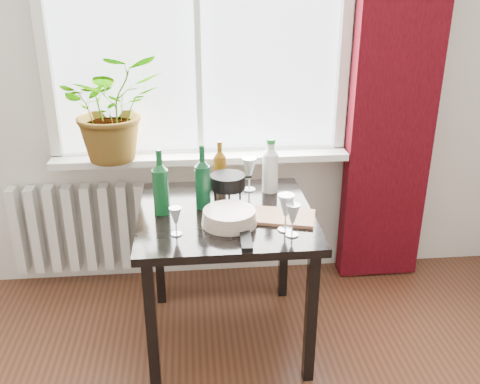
{
  "coord_description": "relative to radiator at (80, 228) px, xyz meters",
  "views": [
    {
      "loc": [
        -0.06,
        -0.83,
        1.85
      ],
      "look_at": [
        0.17,
        1.55,
        0.84
      ],
      "focal_mm": 40.0,
      "sensor_mm": 36.0,
      "label": 1
    }
  ],
  "objects": [
    {
      "name": "wineglass_front_left",
      "position": [
        0.61,
        -0.85,
        0.43
      ],
      "size": [
        0.07,
        0.07,
        0.13
      ],
      "primitive_type": null,
      "rotation": [
        0.0,
        0.0,
        -0.25
      ],
      "color": "#B1B5BE",
      "rests_on": "table"
    },
    {
      "name": "fondue_pot",
      "position": [
        0.87,
        -0.48,
        0.43
      ],
      "size": [
        0.22,
        0.2,
        0.14
      ],
      "primitive_type": null,
      "rotation": [
        0.0,
        0.0,
        -0.1
      ],
      "color": "black",
      "rests_on": "table"
    },
    {
      "name": "potted_plant",
      "position": [
        0.27,
        -0.08,
        0.76
      ],
      "size": [
        0.64,
        0.59,
        0.6
      ],
      "primitive_type": "imported",
      "rotation": [
        0.0,
        0.0,
        0.27
      ],
      "color": "#30771F",
      "rests_on": "windowsill"
    },
    {
      "name": "plate_stack",
      "position": [
        0.86,
        -0.76,
        0.4
      ],
      "size": [
        0.28,
        0.28,
        0.07
      ],
      "primitive_type": "cylinder",
      "rotation": [
        0.0,
        0.0,
        0.09
      ],
      "color": "beige",
      "rests_on": "table"
    },
    {
      "name": "wine_bottle_right",
      "position": [
        0.74,
        -0.56,
        0.52
      ],
      "size": [
        0.09,
        0.09,
        0.33
      ],
      "primitive_type": null,
      "rotation": [
        0.0,
        0.0,
        -0.26
      ],
      "color": "#0C3F21",
      "rests_on": "table"
    },
    {
      "name": "windowsill",
      "position": [
        0.75,
        -0.03,
        0.44
      ],
      "size": [
        1.72,
        0.2,
        0.04
      ],
      "color": "white",
      "rests_on": "ground"
    },
    {
      "name": "bottle_amber",
      "position": [
        0.84,
        -0.33,
        0.5
      ],
      "size": [
        0.07,
        0.07,
        0.27
      ],
      "primitive_type": null,
      "rotation": [
        0.0,
        0.0,
        -0.04
      ],
      "color": "brown",
      "rests_on": "table"
    },
    {
      "name": "wineglass_back_center",
      "position": [
        1.0,
        -0.36,
        0.45
      ],
      "size": [
        0.08,
        0.08,
        0.19
      ],
      "primitive_type": null,
      "rotation": [
        0.0,
        0.0,
        0.07
      ],
      "color": "white",
      "rests_on": "table"
    },
    {
      "name": "wineglass_front_right",
      "position": [
        1.11,
        -0.85,
        0.45
      ],
      "size": [
        0.09,
        0.09,
        0.18
      ],
      "primitive_type": null,
      "rotation": [
        0.0,
        0.0,
        0.16
      ],
      "color": "silver",
      "rests_on": "table"
    },
    {
      "name": "radiator",
      "position": [
        0.0,
        0.0,
        0.0
      ],
      "size": [
        0.8,
        0.1,
        0.55
      ],
      "color": "silver",
      "rests_on": "ground"
    },
    {
      "name": "cutting_board",
      "position": [
        1.12,
        -0.73,
        0.37
      ],
      "size": [
        0.34,
        0.26,
        0.02
      ],
      "primitive_type": "cube",
      "rotation": [
        0.0,
        0.0,
        -0.27
      ],
      "color": "#AB704D",
      "rests_on": "table"
    },
    {
      "name": "tv_remote",
      "position": [
        0.92,
        -0.96,
        0.37
      ],
      "size": [
        0.05,
        0.17,
        0.02
      ],
      "primitive_type": "cube",
      "rotation": [
        0.0,
        0.0,
        -0.04
      ],
      "color": "black",
      "rests_on": "table"
    },
    {
      "name": "table",
      "position": [
        0.85,
        -0.63,
        0.27
      ],
      "size": [
        0.85,
        0.85,
        0.74
      ],
      "color": "black",
      "rests_on": "ground"
    },
    {
      "name": "window",
      "position": [
        0.75,
        0.04,
        1.22
      ],
      "size": [
        1.72,
        0.08,
        1.62
      ],
      "color": "white",
      "rests_on": "ground"
    },
    {
      "name": "wineglass_back_left",
      "position": [
        0.74,
        -0.42,
        0.44
      ],
      "size": [
        0.08,
        0.08,
        0.15
      ],
      "primitive_type": null,
      "rotation": [
        0.0,
        0.0,
        -0.38
      ],
      "color": "silver",
      "rests_on": "table"
    },
    {
      "name": "curtain",
      "position": [
        1.87,
        -0.06,
        0.92
      ],
      "size": [
        0.5,
        0.12,
        2.56
      ],
      "color": "#33040A",
      "rests_on": "ground"
    },
    {
      "name": "wine_bottle_left",
      "position": [
        0.54,
        -0.61,
        0.53
      ],
      "size": [
        0.08,
        0.08,
        0.33
      ],
      "primitive_type": null,
      "rotation": [
        0.0,
        0.0,
        -0.02
      ],
      "color": "#0D461F",
      "rests_on": "table"
    },
    {
      "name": "wineglass_far_right",
      "position": [
        1.13,
        -0.91,
        0.44
      ],
      "size": [
        0.08,
        0.08,
        0.16
      ],
      "primitive_type": null,
      "rotation": [
        0.0,
        0.0,
        -0.31
      ],
      "color": "silver",
      "rests_on": "table"
    },
    {
      "name": "cleaning_bottle",
      "position": [
        1.11,
        -0.39,
        0.51
      ],
      "size": [
        0.11,
        0.11,
        0.3
      ],
      "primitive_type": null,
      "rotation": [
        0.0,
        0.0,
        -0.4
      ],
      "color": "white",
      "rests_on": "table"
    }
  ]
}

